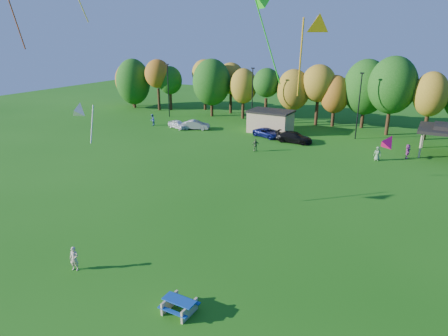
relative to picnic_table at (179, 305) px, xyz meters
The scene contains 17 objects.
ground 2.57m from the picnic_table, 125.10° to the left, with size 160.00×160.00×0.00m, color #19600F.
tree_line 47.96m from the picnic_table, 92.99° to the left, with size 93.57×10.55×11.15m.
lamp_posts 42.31m from the picnic_table, 89.26° to the left, with size 64.50×0.25×9.09m.
utility_building 41.69m from the picnic_table, 105.96° to the left, with size 6.30×4.30×3.25m.
picnic_table is the anchor object (origin of this frame).
kite_flyer 8.01m from the picnic_table, behind, with size 0.58×0.38×1.59m, color beige.
car_a 43.30m from the picnic_table, 125.13° to the left, with size 1.49×3.71×1.26m, color white.
car_b 42.39m from the picnic_table, 121.45° to the left, with size 1.46×4.18×1.38m, color gray.
car_c 38.46m from the picnic_table, 105.94° to the left, with size 2.07×4.48×1.25m, color #0E1557.
car_d 36.60m from the picnic_table, 99.98° to the left, with size 2.02×4.97×1.44m, color black.
far_person_0 33.38m from the picnic_table, 81.71° to the left, with size 0.81×0.53×1.65m, color #6D9566.
far_person_1 31.05m from the picnic_table, 107.12° to the left, with size 0.94×0.39×1.61m, color #576F44.
far_person_3 45.92m from the picnic_table, 130.19° to the left, with size 0.89×0.69×1.82m, color #4D6CAB.
far_person_4 36.41m from the picnic_table, 77.61° to the left, with size 1.60×0.51×1.72m, color #A44494.
kite_3 16.06m from the picnic_table, 56.44° to the left, with size 1.47×1.58×1.28m.
kite_7 17.10m from the picnic_table, 153.74° to the left, with size 1.56×2.29×3.52m.
kite_15 18.53m from the picnic_table, 74.73° to the left, with size 2.18×3.48×5.65m.
Camera 1 is at (12.02, -16.38, 14.09)m, focal length 32.00 mm.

